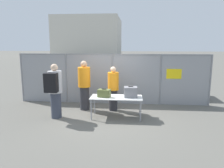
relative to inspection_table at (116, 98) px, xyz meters
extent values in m
plane|color=#605E56|center=(-0.29, 0.10, -0.67)|extent=(120.00, 120.00, 0.00)
cylinder|color=gray|center=(-4.22, 1.77, 0.37)|extent=(0.07, 0.07, 2.08)
cylinder|color=gray|center=(-2.26, 1.77, 0.37)|extent=(0.07, 0.07, 2.08)
cylinder|color=gray|center=(-0.29, 1.77, 0.37)|extent=(0.07, 0.07, 2.08)
cylinder|color=gray|center=(1.67, 1.77, 0.37)|extent=(0.07, 0.07, 2.08)
cylinder|color=gray|center=(3.64, 1.77, 0.37)|extent=(0.07, 0.07, 2.08)
cube|color=gray|center=(-0.29, 1.77, 0.37)|extent=(7.86, 0.01, 2.08)
cube|color=gray|center=(-0.29, 1.77, 1.38)|extent=(7.86, 0.04, 0.04)
cube|color=yellow|center=(2.20, 1.76, 0.62)|extent=(0.60, 0.01, 0.40)
cube|color=silver|center=(0.00, 0.00, 0.04)|extent=(1.74, 0.78, 0.02)
cylinder|color=#99999E|center=(-0.81, -0.33, -0.32)|extent=(0.04, 0.04, 0.70)
cylinder|color=#99999E|center=(0.81, -0.33, -0.32)|extent=(0.04, 0.04, 0.70)
cylinder|color=#99999E|center=(-0.81, 0.33, -0.32)|extent=(0.04, 0.04, 0.70)
cylinder|color=#99999E|center=(0.81, 0.33, -0.32)|extent=(0.04, 0.04, 0.70)
cube|color=#566033|center=(-0.41, -0.05, 0.18)|extent=(0.45, 0.32, 0.26)
cube|color=black|center=(-0.41, -0.05, 0.33)|extent=(0.16, 0.05, 0.02)
cube|color=slate|center=(0.48, 0.02, 0.23)|extent=(0.45, 0.37, 0.35)
cube|color=black|center=(0.48, 0.02, 0.41)|extent=(0.16, 0.03, 0.02)
cylinder|color=#383D4C|center=(-2.04, -0.21, -0.23)|extent=(0.35, 0.35, 0.88)
cylinder|color=#B2B2B7|center=(-2.04, -0.21, 0.57)|extent=(0.46, 0.46, 0.73)
sphere|color=beige|center=(-2.04, -0.21, 1.06)|extent=(0.24, 0.24, 0.24)
cube|color=black|center=(-2.04, -0.57, 0.61)|extent=(0.41, 0.25, 0.61)
cylinder|color=#2D2D33|center=(-0.18, 0.80, -0.27)|extent=(0.31, 0.31, 0.79)
cylinder|color=orange|center=(-0.18, 0.80, 0.45)|extent=(0.41, 0.41, 0.66)
sphere|color=beige|center=(-0.18, 0.80, 0.89)|extent=(0.21, 0.21, 0.21)
cylinder|color=#2D2D33|center=(-1.27, 0.80, -0.23)|extent=(0.35, 0.35, 0.89)
cylinder|color=orange|center=(-1.27, 0.80, 0.59)|extent=(0.46, 0.46, 0.74)
sphere|color=tan|center=(-1.27, 0.80, 1.08)|extent=(0.24, 0.24, 0.24)
cube|color=white|center=(2.40, 3.07, -0.19)|extent=(2.92, 1.33, 0.59)
sphere|color=black|center=(1.89, 2.34, -0.34)|extent=(0.66, 0.66, 0.66)
sphere|color=black|center=(1.89, 3.80, -0.34)|extent=(0.66, 0.66, 0.66)
cylinder|color=#59595B|center=(0.43, 3.07, -0.44)|extent=(1.02, 0.06, 0.06)
cube|color=beige|center=(-7.55, 35.16, 2.87)|extent=(11.19, 13.47, 7.07)
camera|label=1|loc=(0.51, -7.15, 1.85)|focal=35.00mm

